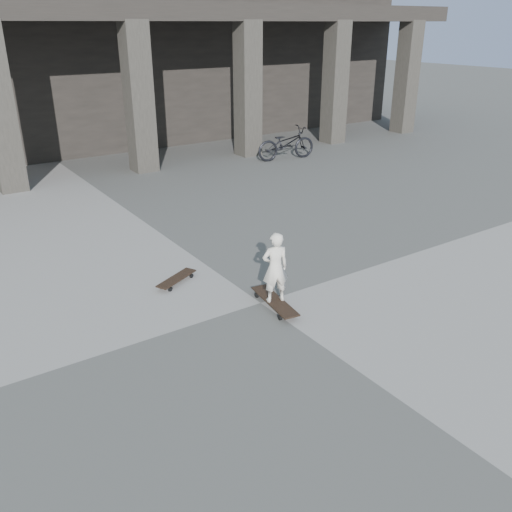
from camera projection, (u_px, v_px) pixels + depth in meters
ground at (261, 303)px, 8.22m from camera, size 90.00×90.00×0.00m
colonnade at (20, 52)px, 17.49m from camera, size 28.00×8.82×6.00m
longboard at (275, 302)px, 8.08m from camera, size 0.41×1.12×0.11m
skateboard_spare at (176, 279)px, 8.82m from camera, size 0.82×0.55×0.10m
child at (275, 267)px, 7.86m from camera, size 0.45×0.36×1.08m
bicycle at (286, 143)px, 16.64m from camera, size 1.97×0.95×0.99m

